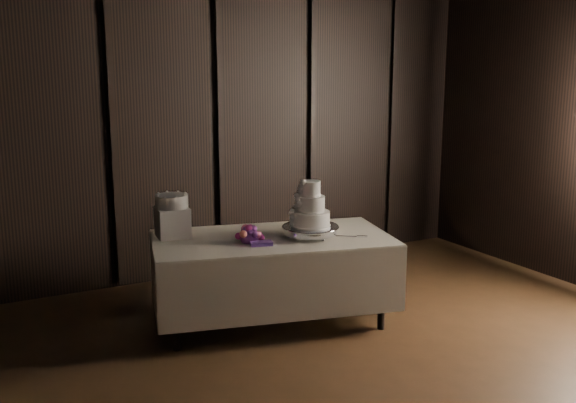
# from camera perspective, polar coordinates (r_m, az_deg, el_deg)

# --- Properties ---
(room) EXTENTS (6.08, 7.08, 3.08)m
(room) POSITION_cam_1_polar(r_m,az_deg,el_deg) (3.75, 14.07, 1.43)
(room) COLOR black
(room) RESTS_ON ground
(display_table) EXTENTS (2.18, 1.47, 0.76)m
(display_table) POSITION_cam_1_polar(r_m,az_deg,el_deg) (5.51, -1.39, -6.61)
(display_table) COLOR silver
(display_table) RESTS_ON ground
(cake_stand) EXTENTS (0.60, 0.60, 0.09)m
(cake_stand) POSITION_cam_1_polar(r_m,az_deg,el_deg) (5.41, 2.01, -2.67)
(cake_stand) COLOR silver
(cake_stand) RESTS_ON display_table
(wedding_cake) EXTENTS (0.36, 0.32, 0.39)m
(wedding_cake) POSITION_cam_1_polar(r_m,az_deg,el_deg) (5.34, 1.85, -0.69)
(wedding_cake) COLOR white
(wedding_cake) RESTS_ON cake_stand
(bouquet) EXTENTS (0.37, 0.44, 0.18)m
(bouquet) POSITION_cam_1_polar(r_m,az_deg,el_deg) (5.23, -3.46, -3.00)
(bouquet) COLOR #C84E71
(bouquet) RESTS_ON display_table
(box_pedestal) EXTENTS (0.28, 0.28, 0.25)m
(box_pedestal) POSITION_cam_1_polar(r_m,az_deg,el_deg) (5.48, -10.23, -1.81)
(box_pedestal) COLOR white
(box_pedestal) RESTS_ON display_table
(small_cake) EXTENTS (0.35, 0.35, 0.11)m
(small_cake) POSITION_cam_1_polar(r_m,az_deg,el_deg) (5.44, -10.30, 0.03)
(small_cake) COLOR white
(small_cake) RESTS_ON box_pedestal
(cake_knife) EXTENTS (0.31, 0.24, 0.01)m
(cake_knife) POSITION_cam_1_polar(r_m,az_deg,el_deg) (5.43, 4.63, -3.08)
(cake_knife) COLOR silver
(cake_knife) RESTS_ON display_table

